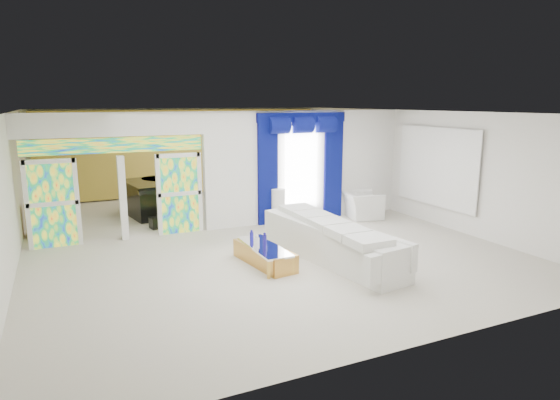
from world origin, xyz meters
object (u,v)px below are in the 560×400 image
white_sofa (330,243)px  coffee_table (264,255)px  armchair (362,205)px  console_table (288,216)px  grand_piano (154,198)px

white_sofa → coffee_table: size_ratio=2.32×
coffee_table → armchair: bearing=31.8°
console_table → armchair: bearing=-7.4°
armchair → console_table: bearing=95.5°
coffee_table → armchair: armchair is taller
armchair → grand_piano: grand_piano is taller
coffee_table → armchair: (4.07, 2.52, 0.18)m
console_table → grand_piano: size_ratio=0.59×
console_table → grand_piano: grand_piano is taller
grand_piano → console_table: bearing=-49.8°
white_sofa → coffee_table: (-1.35, 0.30, -0.18)m
coffee_table → grand_piano: size_ratio=0.87×
white_sofa → grand_piano: 6.25m
white_sofa → grand_piano: bearing=106.1°
grand_piano → armchair: bearing=-38.4°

